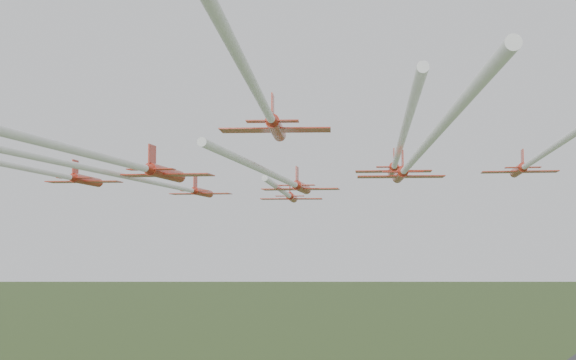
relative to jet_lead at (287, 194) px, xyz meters
The scene contains 9 objects.
jet_lead is the anchor object (origin of this frame).
jet_row2_left 20.43m from the jet_lead, 103.87° to the right, with size 23.01×56.56×2.46m.
jet_row2_right 26.51m from the jet_lead, 34.60° to the right, with size 29.15×62.47×2.84m.
jet_row3_left 34.54m from the jet_lead, 106.21° to the right, with size 21.34×44.95×2.58m.
jet_row3_mid 26.62m from the jet_lead, 60.67° to the right, with size 19.97×47.04×2.62m.
jet_row3_right 46.86m from the jet_lead, 33.14° to the right, with size 26.09×64.61×2.36m.
jet_row4_left 39.93m from the jet_lead, 80.42° to the right, with size 19.44×45.67×2.96m.
jet_row4_right 46.61m from the jet_lead, 48.47° to the right, with size 26.38×52.33×2.45m.
jet_trail_solo 56.38m from the jet_lead, 62.23° to the right, with size 27.04×51.70×2.67m.
Camera 1 is at (49.35, -87.67, 52.61)m, focal length 50.00 mm.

